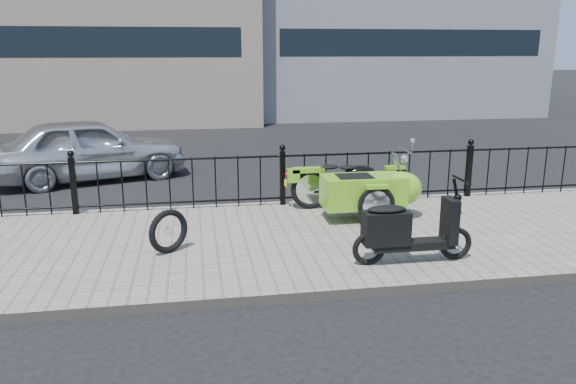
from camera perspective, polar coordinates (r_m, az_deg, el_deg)
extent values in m
plane|color=black|center=(8.77, 0.78, -4.28)|extent=(120.00, 120.00, 0.00)
cube|color=slate|center=(8.28, 1.40, -4.98)|extent=(30.00, 3.80, 0.12)
cube|color=gray|center=(10.11, -0.68, -1.37)|extent=(30.00, 0.10, 0.12)
cylinder|color=black|center=(9.76, -0.57, 3.67)|extent=(14.00, 0.04, 0.04)
cylinder|color=black|center=(9.92, -0.56, -0.59)|extent=(14.00, 0.04, 0.04)
cube|color=black|center=(9.93, -20.95, 0.59)|extent=(0.09, 0.09, 0.96)
sphere|color=black|center=(9.82, -21.23, 3.65)|extent=(0.11, 0.11, 0.11)
cube|color=black|center=(9.84, -0.57, 1.44)|extent=(0.09, 0.09, 0.96)
sphere|color=black|center=(9.73, -0.58, 4.54)|extent=(0.11, 0.11, 0.11)
cube|color=black|center=(10.93, 17.88, 2.05)|extent=(0.09, 0.09, 0.96)
sphere|color=black|center=(10.83, 18.10, 4.84)|extent=(0.11, 0.11, 0.11)
cube|color=black|center=(20.68, -22.84, 13.88)|extent=(12.50, 0.06, 1.00)
cube|color=black|center=(22.83, 12.71, 14.58)|extent=(10.50, 0.06, 1.00)
torus|color=black|center=(10.02, 10.73, 0.63)|extent=(0.69, 0.09, 0.69)
torus|color=black|center=(9.61, 2.31, 0.29)|extent=(0.69, 0.09, 0.69)
torus|color=black|center=(8.75, 8.97, -1.31)|extent=(0.60, 0.08, 0.60)
cube|color=gray|center=(9.78, 6.61, 0.58)|extent=(0.34, 0.22, 0.24)
cylinder|color=black|center=(9.80, 6.60, 0.18)|extent=(1.40, 0.04, 0.04)
ellipsoid|color=black|center=(9.76, 7.33, 1.97)|extent=(0.54, 0.29, 0.26)
cylinder|color=silver|center=(9.96, 11.87, 4.14)|extent=(0.03, 0.56, 0.03)
cylinder|color=silver|center=(9.97, 11.14, 2.37)|extent=(0.25, 0.04, 0.59)
sphere|color=silver|center=(9.97, 11.73, 3.34)|extent=(0.15, 0.15, 0.15)
cube|color=#6FBA20|center=(9.95, 10.82, 2.48)|extent=(0.36, 0.12, 0.06)
cube|color=#6FBA20|center=(9.52, 2.03, 2.26)|extent=(0.55, 0.16, 0.08)
ellipsoid|color=black|center=(9.68, 6.10, 2.51)|extent=(0.31, 0.22, 0.08)
ellipsoid|color=black|center=(9.60, 4.26, 2.57)|extent=(0.31, 0.22, 0.08)
sphere|color=red|center=(9.47, -0.05, 1.83)|extent=(0.07, 0.07, 0.07)
cube|color=yellow|center=(9.61, -0.26, 0.91)|extent=(0.02, 0.14, 0.10)
cube|color=#6FBA20|center=(9.05, 7.63, 0.08)|extent=(1.30, 0.62, 0.50)
ellipsoid|color=#6FBA20|center=(9.25, 11.49, 0.40)|extent=(0.65, 0.60, 0.54)
cube|color=black|center=(8.95, 6.76, 1.47)|extent=(0.55, 0.43, 0.06)
cube|color=#6FBA20|center=(8.68, 9.05, 0.54)|extent=(0.34, 0.11, 0.06)
torus|color=black|center=(7.67, 16.66, -5.00)|extent=(0.44, 0.07, 0.44)
torus|color=black|center=(7.24, 8.22, -5.69)|extent=(0.44, 0.07, 0.44)
cube|color=black|center=(7.43, 12.58, -5.23)|extent=(1.07, 0.24, 0.11)
cube|color=black|center=(7.22, 9.92, -3.61)|extent=(0.59, 0.28, 0.43)
ellipsoid|color=black|center=(7.15, 10.00, -1.74)|extent=(0.50, 0.25, 0.10)
cube|color=black|center=(7.53, 16.10, -2.80)|extent=(0.13, 0.32, 0.59)
cylinder|color=black|center=(7.48, 16.79, -0.41)|extent=(0.17, 0.04, 0.48)
cylinder|color=black|center=(7.45, 17.21, 1.19)|extent=(0.03, 0.47, 0.03)
torus|color=black|center=(7.73, -12.05, -3.92)|extent=(0.54, 0.43, 0.61)
imported|color=silver|center=(12.95, -19.49, 4.17)|extent=(4.36, 2.83, 1.38)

